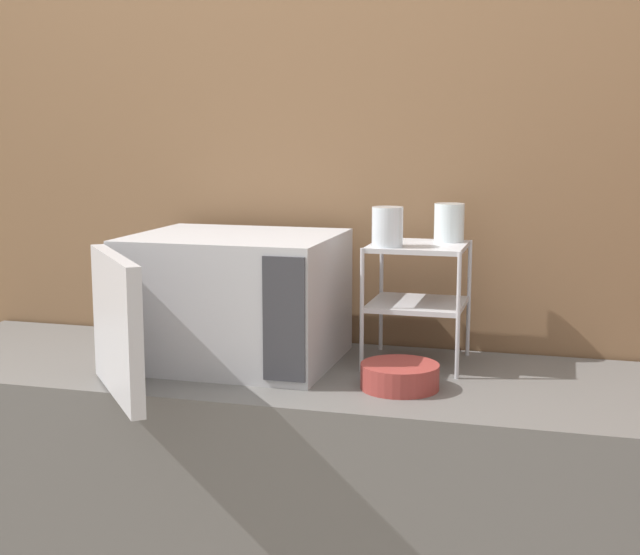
% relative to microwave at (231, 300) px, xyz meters
% --- Properties ---
extents(wall_back, '(8.00, 0.06, 2.60)m').
position_rel_microwave_xyz_m(wall_back, '(0.13, 0.32, 0.21)').
color(wall_back, brown).
rests_on(wall_back, ground_plane).
extents(counter, '(1.96, 0.60, 0.93)m').
position_rel_microwave_xyz_m(counter, '(0.13, -0.02, -0.62)').
color(counter, '#595654').
rests_on(counter, ground_plane).
extents(microwave, '(0.51, 0.73, 0.32)m').
position_rel_microwave_xyz_m(microwave, '(0.00, 0.00, 0.00)').
color(microwave, '#ADADB2').
rests_on(microwave, counter).
extents(dish_rack, '(0.24, 0.24, 0.30)m').
position_rel_microwave_xyz_m(dish_rack, '(0.44, 0.11, 0.06)').
color(dish_rack, '#B2B2B7').
rests_on(dish_rack, counter).
extents(glass_front_left, '(0.07, 0.07, 0.09)m').
position_rel_microwave_xyz_m(glass_front_left, '(0.38, 0.05, 0.19)').
color(glass_front_left, silver).
rests_on(glass_front_left, dish_rack).
extents(glass_back_right, '(0.07, 0.07, 0.09)m').
position_rel_microwave_xyz_m(glass_back_right, '(0.51, 0.18, 0.19)').
color(glass_back_right, silver).
rests_on(glass_back_right, dish_rack).
extents(bowl, '(0.18, 0.18, 0.06)m').
position_rel_microwave_xyz_m(bowl, '(0.44, -0.11, -0.13)').
color(bowl, maroon).
rests_on(bowl, counter).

